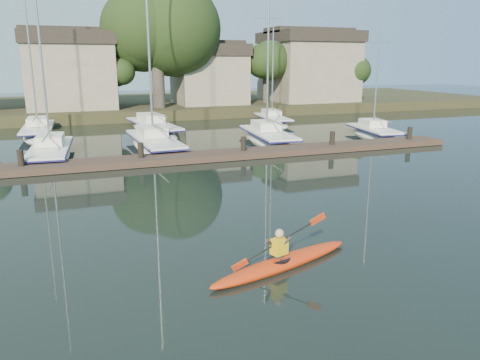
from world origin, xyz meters
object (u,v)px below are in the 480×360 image
object	(u,v)px
sailboat_4	(374,138)
sailboat_5	(39,137)
kayak	(282,260)
sailboat_3	(268,144)
sailboat_2	(155,151)
dock	(194,157)
sailboat_1	(51,160)
sailboat_7	(272,125)
sailboat_6	(153,133)

from	to	relation	value
sailboat_4	sailboat_5	world-z (taller)	sailboat_5
kayak	sailboat_4	distance (m)	24.89
sailboat_4	sailboat_3	bearing A→B (deg)	-175.07
sailboat_2	dock	bearing A→B (deg)	-75.89
dock	sailboat_1	distance (m)	8.64
dock	sailboat_7	xyz separation A→B (m)	(11.03, 13.76, -0.39)
dock	sailboat_5	size ratio (longest dim) A/B	2.18
kayak	dock	distance (m)	14.71
sailboat_5	kayak	bearing A→B (deg)	-73.88
sailboat_5	sailboat_6	world-z (taller)	sailboat_6
sailboat_2	sailboat_5	xyz separation A→B (m)	(-7.40, 8.79, 0.01)
kayak	sailboat_7	bearing A→B (deg)	48.75
sailboat_3	sailboat_4	xyz separation A→B (m)	(8.49, -0.64, 0.02)
sailboat_2	sailboat_3	bearing A→B (deg)	-3.46
sailboat_3	sailboat_7	xyz separation A→B (m)	(4.42, 9.09, 0.03)
sailboat_5	sailboat_6	size ratio (longest dim) A/B	0.90
sailboat_7	sailboat_3	bearing A→B (deg)	-108.96
sailboat_3	sailboat_6	bearing A→B (deg)	136.78
sailboat_2	sailboat_5	size ratio (longest dim) A/B	1.06
sailboat_3	sailboat_4	size ratio (longest dim) A/B	1.21
sailboat_4	dock	bearing A→B (deg)	-155.85
kayak	sailboat_5	bearing A→B (deg)	87.17
kayak	sailboat_2	world-z (taller)	sailboat_2
sailboat_1	sailboat_5	world-z (taller)	sailboat_5
sailboat_1	sailboat_2	bearing A→B (deg)	12.52
sailboat_1	sailboat_6	distance (m)	11.43
dock	sailboat_3	world-z (taller)	sailboat_3
sailboat_2	sailboat_3	world-z (taller)	sailboat_2
dock	sailboat_5	bearing A→B (deg)	123.10
kayak	dock	bearing A→B (deg)	67.02
sailboat_2	sailboat_3	size ratio (longest dim) A/B	1.15
kayak	dock	world-z (taller)	kayak
sailboat_2	sailboat_4	world-z (taller)	sailboat_2
sailboat_1	sailboat_5	size ratio (longest dim) A/B	0.94
sailboat_2	sailboat_4	distance (m)	16.56
dock	sailboat_4	world-z (taller)	sailboat_4
sailboat_6	sailboat_5	bearing A→B (deg)	166.01
sailboat_1	sailboat_7	distance (m)	21.22
sailboat_4	sailboat_6	size ratio (longest dim) A/B	0.69
sailboat_1	sailboat_5	distance (m)	9.78
sailboat_4	sailboat_1	bearing A→B (deg)	-170.31
sailboat_3	sailboat_4	world-z (taller)	sailboat_3
sailboat_3	sailboat_7	distance (m)	10.11
kayak	sailboat_4	bearing A→B (deg)	30.92
dock	sailboat_2	xyz separation A→B (m)	(-1.44, 4.77, -0.41)
sailboat_1	sailboat_7	size ratio (longest dim) A/B	1.18
dock	sailboat_4	bearing A→B (deg)	14.93
kayak	sailboat_3	bearing A→B (deg)	49.90
sailboat_5	sailboat_3	bearing A→B (deg)	-28.68
sailboat_7	sailboat_5	bearing A→B (deg)	-172.46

